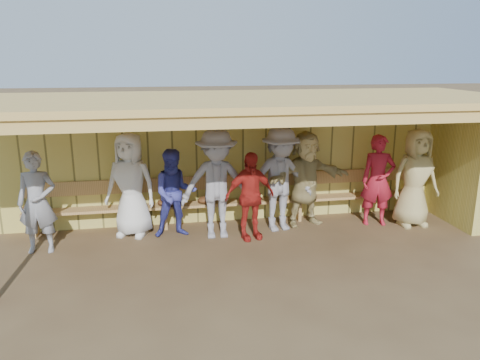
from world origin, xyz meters
name	(u,v)px	position (x,y,z in m)	size (l,w,h in m)	color
ground	(244,244)	(0.00, 0.00, 0.00)	(90.00, 90.00, 0.00)	brown
player_a	(37,203)	(-3.33, 0.31, 0.84)	(0.61, 0.40, 1.68)	gray
player_b	(131,185)	(-1.88, 0.81, 0.93)	(0.91, 0.59, 1.86)	white
player_c	(175,193)	(-1.12, 0.62, 0.79)	(0.77, 0.60, 1.58)	#383C9C
player_d	(250,196)	(0.16, 0.26, 0.78)	(0.91, 0.38, 1.55)	#AE221B
player_e	(280,179)	(0.78, 0.59, 0.96)	(1.24, 0.72, 1.93)	gray
player_f	(306,179)	(1.33, 0.79, 0.90)	(1.67, 0.53, 1.80)	tan
player_g	(378,180)	(2.68, 0.56, 0.86)	(0.63, 0.41, 1.73)	#A81A2C
player_h	(415,178)	(3.33, 0.38, 0.93)	(0.91, 0.59, 1.85)	tan
player_extra	(217,184)	(-0.39, 0.45, 0.97)	(1.25, 0.72, 1.94)	gray
dugout_structure	(258,139)	(0.39, 0.69, 1.69)	(8.80, 3.20, 2.50)	#CDBD57
bench	(233,196)	(0.00, 1.12, 0.53)	(7.60, 0.34, 0.93)	tan
dugout_equipment	(189,203)	(-0.85, 0.99, 0.49)	(7.52, 0.62, 0.80)	orange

